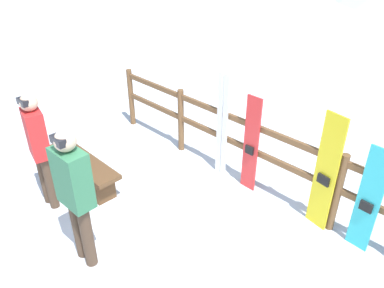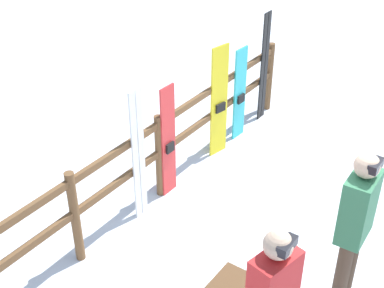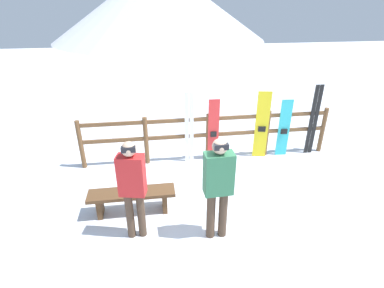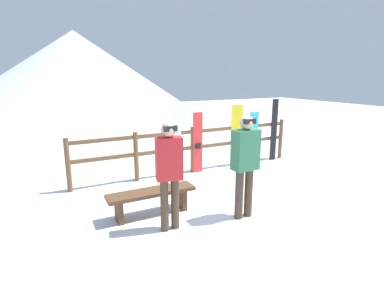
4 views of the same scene
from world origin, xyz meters
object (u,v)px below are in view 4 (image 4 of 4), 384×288
at_px(snowboard_yellow, 236,136).
at_px(snowboard_cyan, 253,138).
at_px(person_red, 169,168).
at_px(bench, 152,196).
at_px(snowboard_red, 198,143).
at_px(ski_pair_white, 177,141).
at_px(ski_pair_black, 274,130).
at_px(person_plaid_green, 245,159).

distance_m(snowboard_yellow, snowboard_cyan, 0.55).
bearing_deg(person_red, bench, 97.98).
height_order(bench, snowboard_red, snowboard_red).
xyz_separation_m(bench, person_red, (0.08, -0.58, 0.64)).
bearing_deg(person_red, snowboard_yellow, 38.82).
relative_size(ski_pair_white, snowboard_red, 1.12).
bearing_deg(snowboard_red, ski_pair_black, 0.08).
height_order(ski_pair_white, ski_pair_black, ski_pair_black).
distance_m(bench, person_red, 0.87).
relative_size(person_plaid_green, snowboard_cyan, 1.23).
bearing_deg(person_plaid_green, bench, 149.86).
xyz_separation_m(snowboard_yellow, ski_pair_black, (1.23, 0.00, 0.05)).
distance_m(ski_pair_white, snowboard_red, 0.55).
xyz_separation_m(bench, ski_pair_black, (4.10, 1.66, 0.51)).
height_order(bench, person_plaid_green, person_plaid_green).
xyz_separation_m(ski_pair_white, snowboard_cyan, (2.19, -0.00, -0.13)).
xyz_separation_m(snowboard_red, snowboard_yellow, (1.11, 0.00, 0.06)).
bearing_deg(snowboard_red, person_plaid_green, -100.42).
bearing_deg(ski_pair_white, snowboard_red, -0.37).
bearing_deg(person_plaid_green, snowboard_red, 79.58).
relative_size(snowboard_red, snowboard_cyan, 1.06).
height_order(person_plaid_green, snowboard_cyan, person_plaid_green).
distance_m(bench, person_plaid_green, 1.65).
bearing_deg(ski_pair_black, person_plaid_green, -139.06).
bearing_deg(snowboard_yellow, ski_pair_black, 0.16).
xyz_separation_m(bench, person_plaid_green, (1.31, -0.76, 0.66)).
distance_m(person_plaid_green, snowboard_cyan, 3.21).
distance_m(person_plaid_green, ski_pair_black, 3.69).
bearing_deg(ski_pair_white, snowboard_yellow, -0.12).
xyz_separation_m(person_red, ski_pair_white, (1.13, 2.24, -0.16)).
relative_size(person_red, snowboard_red, 1.13).
bearing_deg(bench, person_plaid_green, -30.14).
bearing_deg(ski_pair_white, ski_pair_black, 0.00).
relative_size(person_plaid_green, snowboard_red, 1.16).
relative_size(person_red, person_plaid_green, 0.97).
relative_size(person_red, ski_pair_black, 0.98).
xyz_separation_m(person_red, person_plaid_green, (1.23, -0.18, 0.02)).
height_order(snowboard_cyan, ski_pair_black, ski_pair_black).
bearing_deg(person_plaid_green, snowboard_yellow, 57.23).
bearing_deg(snowboard_yellow, snowboard_red, -179.99).
xyz_separation_m(bench, ski_pair_white, (1.21, 1.66, 0.49)).
distance_m(person_plaid_green, snowboard_red, 2.47).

